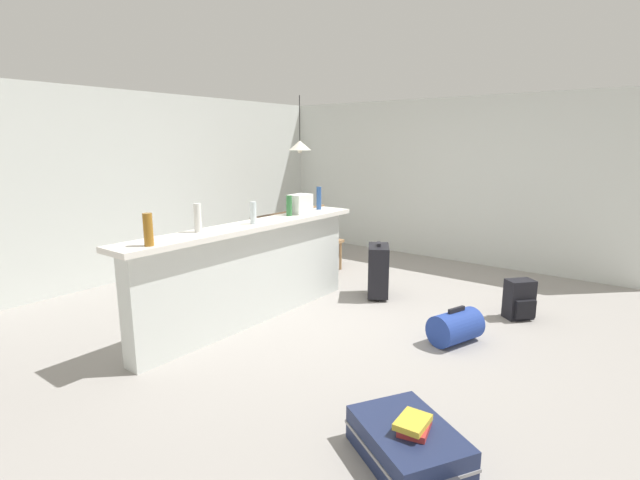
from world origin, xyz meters
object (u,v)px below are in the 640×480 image
object	(u,v)px
grocery_bag	(300,204)
pendant_lamp	(300,145)
bottle_clear	(253,213)
suitcase_flat_navy	(408,444)
dining_table	(294,222)
suitcase_upright_black	(378,270)
bottle_white	(198,218)
duffel_bag_blue	(455,327)
dining_chair_near_partition	(321,235)
bottle_green	(289,206)
bottle_blue	(319,198)
bottle_amber	(148,230)
backpack_black	(520,300)
book_stack	(414,425)

from	to	relation	value
grocery_bag	pendant_lamp	size ratio (longest dim) A/B	0.31
bottle_clear	suitcase_flat_navy	xyz separation A→B (m)	(-1.03, -2.28, -1.03)
dining_table	suitcase_upright_black	distance (m)	1.98
bottle_white	suitcase_upright_black	world-z (taller)	bottle_white
pendant_lamp	duffel_bag_blue	world-z (taller)	pendant_lamp
dining_chair_near_partition	duffel_bag_blue	world-z (taller)	dining_chair_near_partition
dining_chair_near_partition	pendant_lamp	world-z (taller)	pendant_lamp
bottle_green	bottle_blue	xyz separation A→B (m)	(0.59, 0.04, 0.03)
bottle_amber	grocery_bag	bearing A→B (deg)	4.06
bottle_green	duffel_bag_blue	size ratio (longest dim) A/B	0.41
grocery_bag	suitcase_flat_navy	size ratio (longest dim) A/B	0.29
bottle_white	suitcase_flat_navy	xyz separation A→B (m)	(-0.41, -2.36, -1.06)
dining_table	suitcase_upright_black	bearing A→B (deg)	-108.79
bottle_clear	dining_chair_near_partition	size ratio (longest dim) A/B	0.24
grocery_bag	backpack_black	bearing A→B (deg)	-67.20
bottle_amber	grocery_bag	distance (m)	2.04
grocery_bag	duffel_bag_blue	xyz separation A→B (m)	(-0.06, -1.93, -0.99)
bottle_clear	bottle_green	distance (m)	0.62
bottle_white	grocery_bag	world-z (taller)	bottle_white
backpack_black	bottle_blue	bearing A→B (deg)	103.59
grocery_bag	book_stack	distance (m)	3.15
bottle_clear	duffel_bag_blue	world-z (taller)	bottle_clear
bottle_amber	pendant_lamp	xyz separation A→B (m)	(3.38, 1.26, 0.62)
bottle_amber	suitcase_flat_navy	bearing A→B (deg)	-85.03
bottle_white	bottle_blue	world-z (taller)	bottle_blue
dining_table	book_stack	distance (m)	4.76
bottle_white	bottle_green	distance (m)	1.23
pendant_lamp	duffel_bag_blue	bearing A→B (deg)	-114.77
bottle_white	duffel_bag_blue	distance (m)	2.58
bottle_blue	bottle_clear	bearing A→B (deg)	-175.15
bottle_white	bottle_blue	bearing A→B (deg)	0.51
duffel_bag_blue	book_stack	distance (m)	1.85
dining_chair_near_partition	suitcase_flat_navy	xyz separation A→B (m)	(-3.06, -2.98, -0.41)
suitcase_upright_black	book_stack	size ratio (longest dim) A/B	2.62
bottle_amber	bottle_white	world-z (taller)	same
grocery_bag	duffel_bag_blue	size ratio (longest dim) A/B	0.47
bottle_blue	pendant_lamp	world-z (taller)	pendant_lamp
duffel_bag_blue	suitcase_flat_navy	bearing A→B (deg)	-166.64
bottle_amber	book_stack	xyz separation A→B (m)	(0.18, -2.24, -0.91)
bottle_blue	duffel_bag_blue	world-z (taller)	bottle_blue
book_stack	bottle_blue	bearing A→B (deg)	47.06
dining_chair_near_partition	suitcase_upright_black	distance (m)	1.43
pendant_lamp	duffel_bag_blue	xyz separation A→B (m)	(-1.40, -3.04, -1.64)
bottle_amber	bottle_green	distance (m)	1.84
bottle_clear	dining_table	xyz separation A→B (m)	(2.09, 1.25, -0.50)
dining_chair_near_partition	duffel_bag_blue	xyz separation A→B (m)	(-1.28, -2.55, -0.36)
bottle_clear	suitcase_flat_navy	distance (m)	2.70
bottle_white	bottle_green	world-z (taller)	bottle_white
dining_chair_near_partition	suitcase_upright_black	xyz separation A→B (m)	(-0.56, -1.30, -0.19)
bottle_blue	dining_table	world-z (taller)	bottle_blue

